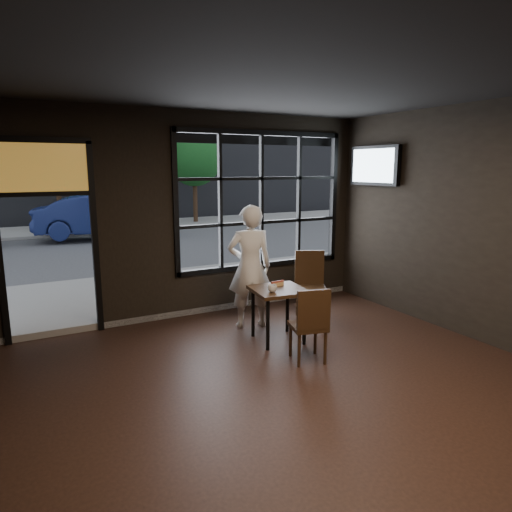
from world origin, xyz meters
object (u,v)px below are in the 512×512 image
man (250,267)px  navy_car (102,216)px  cafe_table (278,314)px  chair_near (308,324)px

man → navy_car: man is taller
navy_car → cafe_table: bearing=-165.4°
chair_near → navy_car: navy_car is taller
chair_near → navy_car: size_ratio=0.23×
chair_near → navy_car: 11.12m
chair_near → man: (-0.05, 1.44, 0.44)m
navy_car → chair_near: bearing=-165.7°
navy_car → man: bearing=-165.7°
cafe_table → man: size_ratio=0.41×
cafe_table → navy_car: bearing=99.5°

